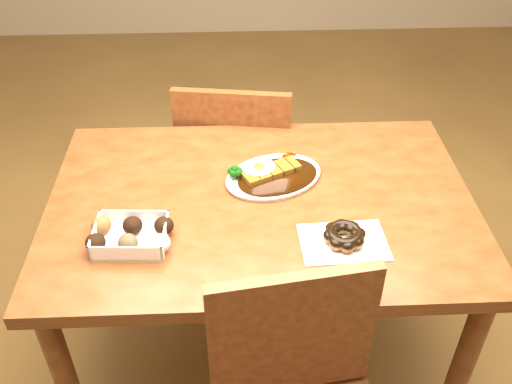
{
  "coord_description": "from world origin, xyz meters",
  "views": [
    {
      "loc": [
        -0.07,
        -1.25,
        1.76
      ],
      "look_at": [
        -0.02,
        -0.04,
        0.81
      ],
      "focal_mm": 40.0,
      "sensor_mm": 36.0,
      "label": 1
    }
  ],
  "objects_px": {
    "table": "(261,225)",
    "pon_de_ring": "(344,236)",
    "donut_box": "(130,235)",
    "chair_far": "(238,167)",
    "katsu_curry_plate": "(272,175)"
  },
  "relations": [
    {
      "from": "donut_box",
      "to": "pon_de_ring",
      "type": "bearing_deg",
      "value": -2.63
    },
    {
      "from": "table",
      "to": "katsu_curry_plate",
      "type": "bearing_deg",
      "value": 69.62
    },
    {
      "from": "table",
      "to": "chair_far",
      "type": "distance_m",
      "value": 0.57
    },
    {
      "from": "chair_far",
      "to": "donut_box",
      "type": "distance_m",
      "value": 0.81
    },
    {
      "from": "donut_box",
      "to": "pon_de_ring",
      "type": "distance_m",
      "value": 0.55
    },
    {
      "from": "katsu_curry_plate",
      "to": "donut_box",
      "type": "distance_m",
      "value": 0.46
    },
    {
      "from": "donut_box",
      "to": "chair_far",
      "type": "bearing_deg",
      "value": 68.0
    },
    {
      "from": "table",
      "to": "donut_box",
      "type": "height_order",
      "value": "donut_box"
    },
    {
      "from": "katsu_curry_plate",
      "to": "donut_box",
      "type": "bearing_deg",
      "value": -145.79
    },
    {
      "from": "table",
      "to": "pon_de_ring",
      "type": "bearing_deg",
      "value": -42.54
    },
    {
      "from": "chair_far",
      "to": "donut_box",
      "type": "height_order",
      "value": "chair_far"
    },
    {
      "from": "table",
      "to": "donut_box",
      "type": "distance_m",
      "value": 0.4
    },
    {
      "from": "donut_box",
      "to": "pon_de_ring",
      "type": "relative_size",
      "value": 0.94
    },
    {
      "from": "katsu_curry_plate",
      "to": "pon_de_ring",
      "type": "relative_size",
      "value": 1.49
    },
    {
      "from": "table",
      "to": "chair_far",
      "type": "xyz_separation_m",
      "value": [
        -0.06,
        0.54,
        -0.17
      ]
    }
  ]
}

